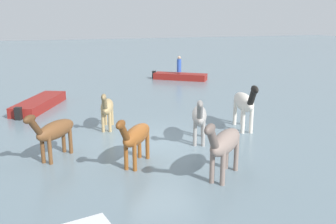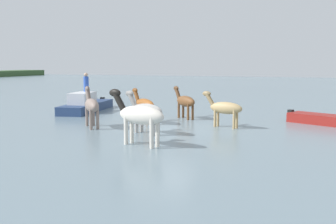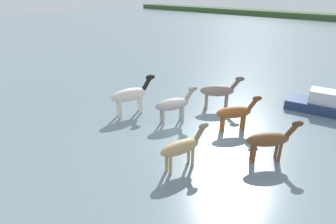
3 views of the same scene
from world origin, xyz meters
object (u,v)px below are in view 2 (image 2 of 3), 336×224
horse_mid_herd (92,105)px  horse_lead (139,115)px  horse_rear_stallion (146,111)px  person_spotter_bow (86,83)px  boat_dinghy_port (331,122)px  horse_chestnut_trailing (144,104)px  horse_dark_mare (225,108)px  boat_launch_far (86,106)px  horse_dun_straggler (185,101)px

horse_mid_herd → horse_lead: 4.95m
horse_rear_stallion → person_spotter_bow: person_spotter_bow is taller
horse_mid_herd → horse_lead: (-3.04, -3.90, 0.09)m
horse_rear_stallion → boat_dinghy_port: (5.45, -7.55, -0.83)m
horse_rear_stallion → horse_chestnut_trailing: horse_rear_stallion is taller
horse_dark_mare → boat_launch_far: size_ratio=0.36×
person_spotter_bow → boat_launch_far: bearing=-155.5°
boat_dinghy_port → person_spotter_bow: (0.93, 14.52, 1.60)m
horse_mid_herd → horse_lead: bearing=-169.2°
horse_mid_herd → horse_lead: size_ratio=0.79×
horse_chestnut_trailing → horse_rear_stallion: bearing=154.1°
horse_dun_straggler → horse_dark_mare: size_ratio=0.87×
horse_lead → person_spotter_bow: size_ratio=2.22×
boat_dinghy_port → person_spotter_bow: 14.64m
horse_rear_stallion → horse_dark_mare: (2.87, -2.79, -0.07)m
horse_mid_herd → horse_chestnut_trailing: horse_mid_herd is taller
horse_dun_straggler → horse_dark_mare: bearing=-177.2°
horse_mid_herd → boat_launch_far: bearing=-6.6°
horse_mid_herd → horse_dun_straggler: bearing=-76.8°
horse_dark_mare → horse_mid_herd: bearing=37.0°
horse_lead → horse_dun_straggler: bearing=-68.9°
horse_rear_stallion → boat_launch_far: size_ratio=0.38×
horse_chestnut_trailing → boat_launch_far: 6.46m
horse_chestnut_trailing → boat_launch_far: horse_chestnut_trailing is taller
horse_dun_straggler → boat_launch_far: horse_dun_straggler is taller
horse_dun_straggler → horse_chestnut_trailing: bearing=101.0°
horse_mid_herd → boat_launch_far: size_ratio=0.35×
horse_lead → person_spotter_bow: (8.76, 7.77, 0.64)m
horse_chestnut_trailing → boat_dinghy_port: bearing=-124.7°
horse_dun_straggler → boat_launch_far: size_ratio=0.32×
horse_dun_straggler → horse_chestnut_trailing: size_ratio=0.96×
horse_mid_herd → horse_chestnut_trailing: 2.75m
horse_dun_straggler → boat_launch_far: (0.99, 6.91, -0.63)m
boat_launch_far → boat_dinghy_port: size_ratio=1.37×
person_spotter_bow → horse_chestnut_trailing: bearing=-122.6°
horse_dun_straggler → horse_rear_stallion: horse_rear_stallion is taller
horse_dun_straggler → horse_dark_mare: (-2.23, -2.72, -0.03)m
boat_launch_far → boat_dinghy_port: (-0.64, -14.39, -0.16)m
horse_mid_herd → boat_dinghy_port: bearing=-107.0°
horse_dark_mare → horse_lead: bearing=85.7°
horse_lead → boat_launch_far: 11.43m
horse_dark_mare → boat_launch_far: (3.22, 9.63, -0.60)m
horse_lead → boat_launch_far: bearing=-32.4°
boat_dinghy_port → person_spotter_bow: size_ratio=3.68×
horse_dun_straggler → horse_rear_stallion: bearing=131.2°
horse_lead → horse_chestnut_trailing: bearing=-51.9°
horse_dun_straggler → horse_rear_stallion: (-5.09, 0.07, 0.04)m
horse_rear_stallion → boat_dinghy_port: 9.35m
horse_dark_mare → horse_lead: horse_lead is taller
horse_dark_mare → horse_dun_straggler: bearing=-22.9°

